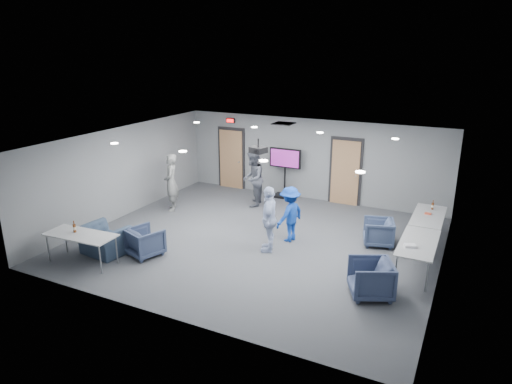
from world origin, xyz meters
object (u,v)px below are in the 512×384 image
at_px(projector, 258,150).
at_px(person_b, 253,179).
at_px(bottle_right, 433,206).
at_px(chair_right_a, 378,232).
at_px(person_a, 171,182).
at_px(chair_front_a, 145,242).
at_px(tv_stand, 285,170).
at_px(chair_right_c, 371,279).
at_px(table_front_left, 81,236).
at_px(table_right_a, 428,217).
at_px(chair_front_b, 103,240).
at_px(person_d, 290,214).
at_px(person_c, 269,219).
at_px(table_right_b, 418,244).
at_px(bottle_front, 74,228).

bearing_deg(projector, person_b, 135.35).
bearing_deg(bottle_right, chair_right_a, -130.93).
bearing_deg(person_b, person_a, -70.05).
relative_size(chair_front_a, projector, 1.71).
bearing_deg(tv_stand, projector, -78.73).
relative_size(chair_right_c, table_front_left, 0.48).
bearing_deg(table_right_a, table_front_left, 124.56).
height_order(bottle_right, tv_stand, tv_stand).
bearing_deg(chair_front_b, person_d, -136.95).
bearing_deg(projector, person_c, -30.86).
xyz_separation_m(table_right_b, tv_stand, (-4.82, 3.71, 0.27)).
distance_m(person_a, bottle_right, 7.67).
bearing_deg(bottle_right, person_b, 179.93).
bearing_deg(chair_front_b, chair_front_a, -151.51).
bearing_deg(tv_stand, bottle_front, -110.90).
bearing_deg(chair_right_c, person_a, -135.33).
xyz_separation_m(person_c, bottle_right, (3.53, 2.87, -0.02)).
xyz_separation_m(person_a, tv_stand, (2.67, 2.76, 0.06)).
xyz_separation_m(chair_right_c, chair_front_a, (-5.41, -0.51, -0.03)).
height_order(table_right_a, table_right_b, same).
bearing_deg(chair_front_b, chair_right_a, -142.39).
distance_m(table_right_b, tv_stand, 6.09).
xyz_separation_m(person_c, tv_stand, (-1.32, 4.15, 0.12)).
distance_m(person_b, tv_stand, 1.40).
bearing_deg(chair_right_a, person_b, -122.64).
height_order(bottle_front, bottle_right, bottle_front).
height_order(table_front_left, bottle_right, bottle_right).
xyz_separation_m(chair_front_a, table_right_b, (6.10, 2.05, 0.33)).
relative_size(table_front_left, tv_stand, 1.04).
bearing_deg(projector, table_front_left, -117.60).
bearing_deg(chair_front_a, projector, -112.22).
distance_m(person_b, chair_front_b, 5.19).
relative_size(person_b, table_right_a, 0.98).
height_order(person_a, table_right_a, person_a).
height_order(chair_right_c, bottle_right, bottle_right).
xyz_separation_m(person_c, person_d, (0.23, 0.79, -0.10)).
distance_m(bottle_front, projector, 4.84).
xyz_separation_m(person_c, table_front_left, (-3.68, -2.60, -0.16)).
height_order(person_a, bottle_front, person_a).
relative_size(person_b, chair_front_a, 2.32).
xyz_separation_m(table_right_a, table_front_left, (-7.17, -4.94, -0.00)).
relative_size(chair_right_c, chair_front_a, 1.09).
distance_m(person_b, table_right_b, 5.92).
distance_m(person_b, person_c, 3.44).
bearing_deg(chair_right_a, chair_front_b, -74.90).
relative_size(chair_front_a, chair_front_b, 0.72).
bearing_deg(person_c, bottle_right, 110.46).
xyz_separation_m(person_d, table_right_b, (3.27, -0.35, -0.05)).
relative_size(person_a, person_c, 1.07).
height_order(table_front_left, projector, projector).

